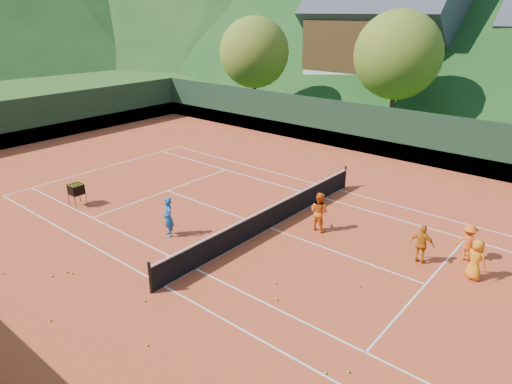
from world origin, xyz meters
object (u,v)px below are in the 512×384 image
Objects in this scene: tennis_net at (270,217)px; chalet_left at (383,39)px; student_d at (468,242)px; student_a at (319,211)px; student_c at (476,259)px; ball_hopper at (76,190)px; student_b at (422,244)px; coach at (168,217)px.

chalet_left is (-10.00, 30.00, 5.13)m from tennis_net.
tennis_net is at bearing 3.56° from student_d.
student_a is 5.46m from student_d.
student_c is 16.37m from ball_hopper.
student_b reaches higher than student_c.
tennis_net is 0.87× the size of chalet_left.
student_a reaches higher than tennis_net.
student_b reaches higher than tennis_net.
student_b reaches higher than ball_hopper.
student_d reaches higher than ball_hopper.
coach is 10.97m from student_c.
student_d is 16.24m from ball_hopper.
student_c reaches higher than ball_hopper.
student_c reaches higher than student_d.
student_c is (10.04, 4.41, -0.08)m from coach.
coach is 1.59× the size of ball_hopper.
student_c reaches higher than tennis_net.
ball_hopper is at bearing -86.80° from chalet_left.
student_b is at bearing -174.83° from student_a.
chalet_left is at bearing -40.74° from student_c.
student_a is at bearing -2.00° from student_d.
student_a is (4.19, 4.20, 0.01)m from coach.
student_c is 7.56m from tennis_net.
chalet_left reaches higher than student_a.
student_a reaches higher than student_c.
student_a is 1.12× the size of student_b.
student_c is (5.85, 0.21, -0.09)m from student_a.
student_a reaches higher than ball_hopper.
chalet_left is at bearing 93.20° from ball_hopper.
tennis_net is 8.95m from ball_hopper.
student_c is at bearing 10.24° from tennis_net.
student_a is at bearing 20.04° from student_c.
student_b is at bearing 30.46° from student_d.
student_a is 0.13× the size of tennis_net.
ball_hopper is at bearing -155.14° from tennis_net.
ball_hopper is at bearing -152.09° from coach.
student_a is 1.17× the size of student_d.
tennis_net is at bearing 28.18° from student_c.
ball_hopper is at bearing 13.21° from student_b.
student_b reaches higher than student_d.
student_b is 0.12× the size of tennis_net.
student_a reaches higher than student_d.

